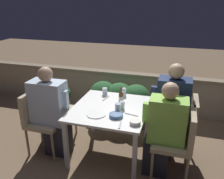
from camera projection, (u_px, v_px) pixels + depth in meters
ground_plane at (110, 153)px, 3.32m from camera, size 16.00×16.00×0.00m
parapet_wall at (133, 91)px, 4.51m from camera, size 9.00×0.18×0.73m
dining_table at (110, 113)px, 3.10m from camera, size 0.95×1.03×0.70m
planter_hedge at (119, 101)px, 4.03m from camera, size 1.05×0.47×0.70m
chair_left_near at (39, 116)px, 3.21m from camera, size 0.45×0.44×0.87m
person_blue_shirt at (52, 112)px, 3.13m from camera, size 0.51×0.26×1.23m
chair_left_far at (52, 105)px, 3.54m from camera, size 0.45×0.44×0.87m
chair_right_near at (181, 138)px, 2.71m from camera, size 0.45×0.44×0.87m
person_green_blouse at (163, 130)px, 2.74m from camera, size 0.49×0.26×1.19m
chair_right_far at (184, 123)px, 3.03m from camera, size 0.45×0.44×0.87m
person_navy_jumper at (170, 112)px, 3.04m from camera, size 0.49×0.26×1.30m
beer_bottle at (121, 97)px, 3.14m from camera, size 0.06×0.06×0.24m
plate_0 at (96, 114)px, 2.87m from camera, size 0.23×0.23×0.01m
bowl_0 at (135, 122)px, 2.65m from camera, size 0.12×0.12×0.04m
bowl_1 at (116, 115)px, 2.82m from camera, size 0.17×0.17×0.04m
glass_cup_0 at (118, 108)px, 2.94m from camera, size 0.08×0.08×0.11m
glass_cup_1 at (124, 92)px, 3.41m from camera, size 0.06×0.06×0.12m
glass_cup_2 at (122, 105)px, 3.01m from camera, size 0.07×0.07×0.10m
glass_cup_3 at (105, 91)px, 3.45m from camera, size 0.08×0.08×0.10m
fork_0 at (106, 98)px, 3.34m from camera, size 0.05×0.17×0.01m
fork_1 at (132, 115)px, 2.87m from camera, size 0.17×0.05×0.01m
fork_2 at (120, 125)px, 2.64m from camera, size 0.04×0.17×0.01m
potted_plant at (63, 99)px, 4.19m from camera, size 0.28×0.28×0.59m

